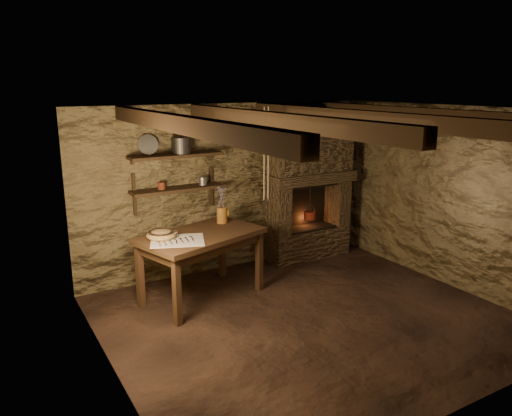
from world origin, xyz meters
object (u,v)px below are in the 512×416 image
stoneware_jug (222,207)px  wooden_bowl (161,235)px  work_table (202,263)px  iron_stockpot (181,146)px  red_pot (310,215)px

stoneware_jug → wooden_bowl: stoneware_jug is taller
work_table → wooden_bowl: bearing=158.7°
wooden_bowl → stoneware_jug: bearing=15.3°
work_table → stoneware_jug: size_ratio=3.47×
work_table → wooden_bowl: 0.67m
iron_stockpot → stoneware_jug: bearing=-45.3°
red_pot → iron_stockpot: bearing=176.6°
stoneware_jug → wooden_bowl: (-0.94, -0.26, -0.17)m
wooden_bowl → iron_stockpot: iron_stockpot is taller
stoneware_jug → iron_stockpot: iron_stockpot is taller
wooden_bowl → red_pot: (2.58, 0.53, -0.21)m
work_table → red_pot: red_pot is taller
wooden_bowl → red_pot: 2.65m
iron_stockpot → red_pot: iron_stockpot is taller
wooden_bowl → iron_stockpot: bearing=49.5°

